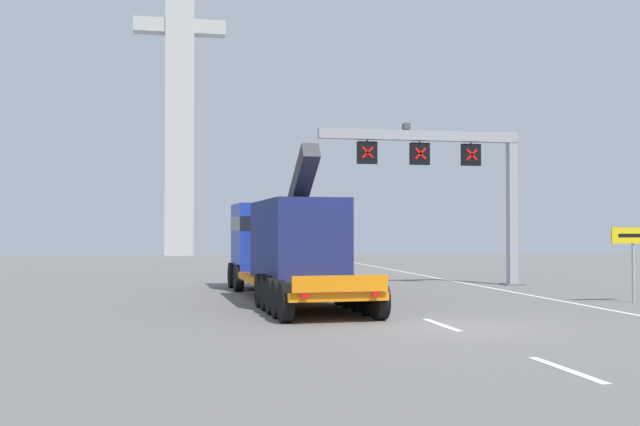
{
  "coord_description": "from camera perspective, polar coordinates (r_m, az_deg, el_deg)",
  "views": [
    {
      "loc": [
        -7.27,
        -18.39,
        2.54
      ],
      "look_at": [
        -1.86,
        9.42,
        3.19
      ],
      "focal_mm": 41.61,
      "sensor_mm": 36.0,
      "label": 1
    }
  ],
  "objects": [
    {
      "name": "lane_markings",
      "position": [
        38.95,
        -0.69,
        -5.03
      ],
      "size": [
        0.2,
        54.29,
        0.01
      ],
      "color": "silver",
      "rests_on": "ground"
    },
    {
      "name": "bridge_pylon_distant",
      "position": [
        76.35,
        -10.74,
        10.95
      ],
      "size": [
        9.0,
        2.0,
        36.65
      ],
      "color": "#B7B7B2",
      "rests_on": "ground"
    },
    {
      "name": "ground",
      "position": [
        19.94,
        10.59,
        -8.6
      ],
      "size": [
        112.0,
        112.0,
        0.0
      ],
      "primitive_type": "plane",
      "color": "slate"
    },
    {
      "name": "heavy_haul_truck_orange",
      "position": [
        27.83,
        -2.82,
        -2.44
      ],
      "size": [
        3.58,
        14.15,
        5.3
      ],
      "color": "orange",
      "rests_on": "ground"
    },
    {
      "name": "edge_line_right",
      "position": [
        33.34,
        12.92,
        -5.63
      ],
      "size": [
        0.2,
        63.0,
        0.01
      ],
      "primitive_type": "cube",
      "color": "silver",
      "rests_on": "ground"
    },
    {
      "name": "overhead_lane_gantry",
      "position": [
        34.17,
        9.96,
        3.72
      ],
      "size": [
        9.54,
        0.9,
        7.32
      ],
      "color": "#9EA0A5",
      "rests_on": "ground"
    },
    {
      "name": "exit_sign_yellow",
      "position": [
        28.04,
        22.98,
        -2.24
      ],
      "size": [
        1.72,
        0.15,
        2.63
      ],
      "color": "#9EA0A5",
      "rests_on": "ground"
    }
  ]
}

